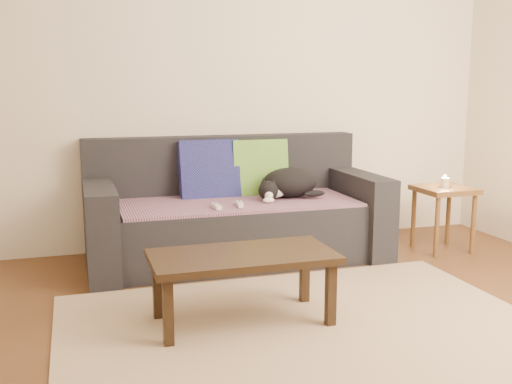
% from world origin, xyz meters
% --- Properties ---
extents(ground, '(4.50, 4.50, 0.00)m').
position_xyz_m(ground, '(0.00, 0.00, 0.00)').
color(ground, brown).
rests_on(ground, ground).
extents(back_wall, '(4.50, 0.04, 2.60)m').
position_xyz_m(back_wall, '(0.00, 2.00, 1.30)').
color(back_wall, beige).
rests_on(back_wall, ground).
extents(sofa, '(2.10, 0.94, 0.87)m').
position_xyz_m(sofa, '(0.00, 1.57, 0.31)').
color(sofa, '#232328').
rests_on(sofa, ground).
extents(throw_blanket, '(1.66, 0.74, 0.02)m').
position_xyz_m(throw_blanket, '(0.00, 1.48, 0.43)').
color(throw_blanket, '#432749').
rests_on(throw_blanket, sofa).
extents(cushion_navy, '(0.44, 0.21, 0.45)m').
position_xyz_m(cushion_navy, '(-0.15, 1.74, 0.63)').
color(cushion_navy, '#101445').
rests_on(cushion_navy, throw_blanket).
extents(cushion_green, '(0.43, 0.17, 0.44)m').
position_xyz_m(cushion_green, '(0.25, 1.74, 0.63)').
color(cushion_green, '#0C4E36').
rests_on(cushion_green, throw_blanket).
extents(cat, '(0.51, 0.37, 0.22)m').
position_xyz_m(cat, '(0.39, 1.51, 0.54)').
color(cat, black).
rests_on(cat, throw_blanket).
extents(wii_remote_a, '(0.06, 0.15, 0.03)m').
position_xyz_m(wii_remote_a, '(-0.04, 1.29, 0.46)').
color(wii_remote_a, white).
rests_on(wii_remote_a, throw_blanket).
extents(wii_remote_b, '(0.04, 0.15, 0.03)m').
position_xyz_m(wii_remote_b, '(-0.21, 1.27, 0.46)').
color(wii_remote_b, white).
rests_on(wii_remote_b, throw_blanket).
extents(side_table, '(0.39, 0.39, 0.49)m').
position_xyz_m(side_table, '(1.57, 1.30, 0.40)').
color(side_table, brown).
rests_on(side_table, ground).
extents(candle, '(0.06, 0.06, 0.09)m').
position_xyz_m(candle, '(1.57, 1.30, 0.53)').
color(candle, beige).
rests_on(candle, side_table).
extents(rug, '(2.50, 1.80, 0.01)m').
position_xyz_m(rug, '(0.00, 0.15, 0.01)').
color(rug, tan).
rests_on(rug, ground).
extents(coffee_table, '(0.96, 0.48, 0.39)m').
position_xyz_m(coffee_table, '(-0.28, 0.37, 0.34)').
color(coffee_table, black).
rests_on(coffee_table, rug).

